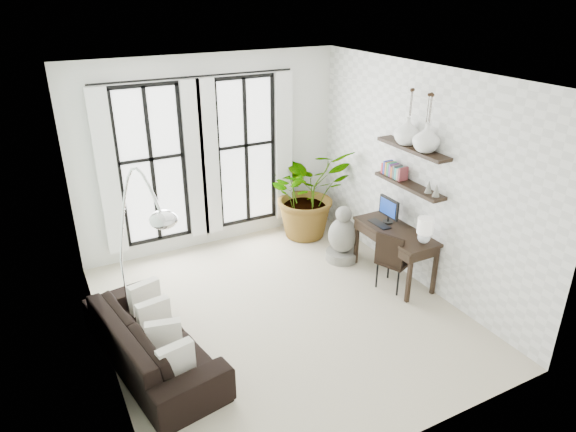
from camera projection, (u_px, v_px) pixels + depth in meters
floor at (281, 313)px, 7.08m from camera, size 5.00×5.00×0.00m
ceiling at (279, 76)px, 5.77m from camera, size 5.00×5.00×0.00m
wall_left at (92, 245)px, 5.47m from camera, size 0.00×5.00×5.00m
wall_right at (419, 178)px, 7.38m from camera, size 0.00×5.00×5.00m
wall_back at (211, 154)px, 8.45m from camera, size 4.50×0.00×4.50m
windows at (201, 159)px, 8.32m from camera, size 3.26×0.13×2.65m
wall_shelves at (409, 170)px, 7.34m from camera, size 0.25×1.30×0.60m
sofa at (152, 340)px, 6.02m from camera, size 1.27×2.40×0.67m
throw_pillows at (159, 326)px, 6.00m from camera, size 0.40×1.52×0.40m
plant at (308, 192)px, 9.01m from camera, size 1.50×1.31×1.64m
desk at (397, 235)px, 7.60m from camera, size 0.59×1.39×1.21m
desk_chair at (392, 258)px, 7.44m from camera, size 0.57×0.57×0.92m
arc_lamp at (138, 212)px, 5.82m from camera, size 0.73×1.11×2.34m
buddha at (343, 238)px, 8.32m from camera, size 0.52×0.52×0.94m
vase_a at (427, 138)px, 6.88m from camera, size 0.37×0.37×0.38m
vase_b at (407, 131)px, 7.21m from camera, size 0.37×0.37×0.38m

